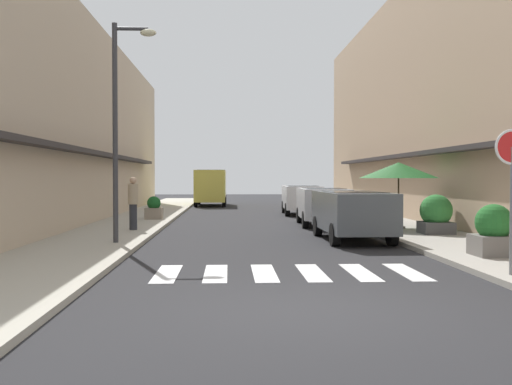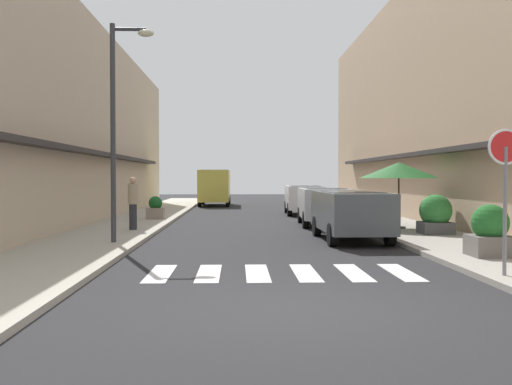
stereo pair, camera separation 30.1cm
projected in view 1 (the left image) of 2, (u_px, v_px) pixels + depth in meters
name	position (u px, v px, depth m)	size (l,w,h in m)	color
ground_plane	(258.00, 224.00, 23.86)	(84.67, 84.67, 0.00)	#232326
sidewalk_left	(132.00, 223.00, 23.63)	(2.91, 53.88, 0.12)	#ADA899
sidewalk_right	(382.00, 222.00, 24.09)	(2.91, 53.88, 0.12)	#9E998E
building_row_left	(37.00, 123.00, 24.27)	(5.50, 36.64, 8.19)	#C6B299
building_row_right	(470.00, 99.00, 25.06)	(5.50, 36.64, 10.41)	tan
crosswalk	(288.00, 273.00, 11.73)	(5.20, 2.20, 0.01)	silver
parked_car_near	(352.00, 210.00, 17.72)	(1.86, 4.39, 1.47)	#4C5156
parked_car_mid	(323.00, 202.00, 23.29)	(1.94, 4.21, 1.47)	silver
parked_car_far	(301.00, 196.00, 30.11)	(1.92, 4.12, 1.47)	silver
delivery_van	(211.00, 185.00, 39.60)	(2.04, 5.41, 2.37)	#D8CC4C
round_street_sign	(512.00, 163.00, 10.76)	(0.65, 0.07, 2.64)	slate
street_lamp	(122.00, 110.00, 16.10)	(1.19, 0.28, 5.92)	#38383D
cafe_umbrella	(399.00, 170.00, 20.76)	(2.74, 2.74, 2.29)	#262626
planter_corner	(494.00, 231.00, 13.43)	(0.90, 0.90, 1.17)	slate
planter_midblock	(436.00, 215.00, 18.71)	(1.01, 1.01, 1.23)	#4C4C4C
planter_far	(154.00, 209.00, 25.28)	(0.72, 0.72, 0.96)	gray
pedestrian_walking_near	(133.00, 202.00, 20.04)	(0.34, 0.34, 1.78)	#282B33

